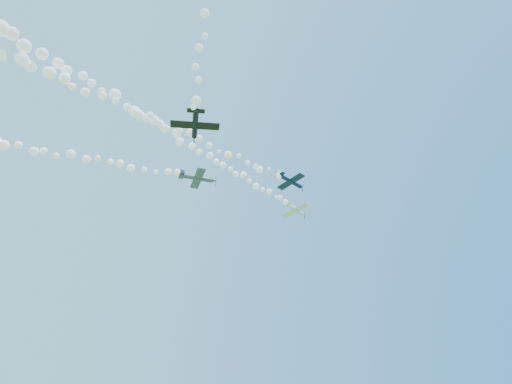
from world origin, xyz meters
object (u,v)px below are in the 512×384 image
plane_grey (198,178)px  plane_black (195,125)px  plane_navy (291,181)px  plane_white (296,210)px

plane_grey → plane_black: 24.62m
plane_navy → plane_grey: plane_navy is taller
plane_white → plane_black: size_ratio=1.15×
plane_grey → plane_black: plane_grey is taller
plane_navy → plane_black: bearing=-156.2°
plane_white → plane_navy: 15.44m
plane_navy → plane_black: (-25.40, -16.12, -9.20)m
plane_grey → plane_black: (-8.47, -21.76, -7.79)m
plane_navy → plane_grey: 17.90m
plane_white → plane_black: bearing=-160.4°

